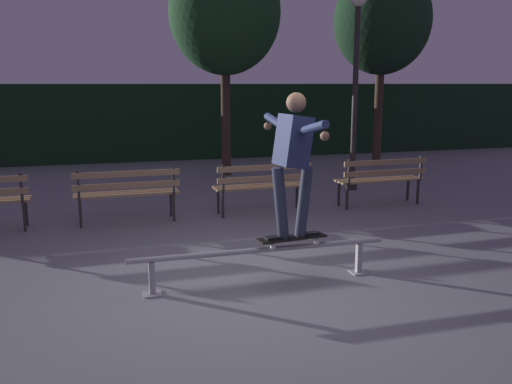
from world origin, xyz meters
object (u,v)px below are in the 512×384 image
at_px(park_bench_left_center, 127,189).
at_px(tree_far_right, 382,21).
at_px(park_bench_rightmost, 382,176).
at_px(lamp_post_right, 356,66).
at_px(skateboard, 292,238).
at_px(skateboarder, 293,153).
at_px(park_bench_right_center, 263,182).
at_px(tree_behind_benches, 225,13).
at_px(grind_rail, 261,255).

relative_size(park_bench_left_center, tree_far_right, 0.32).
relative_size(park_bench_rightmost, lamp_post_right, 0.41).
relative_size(skateboard, skateboarder, 0.51).
relative_size(park_bench_right_center, lamp_post_right, 0.41).
distance_m(park_bench_right_center, tree_far_right, 7.01).
height_order(tree_behind_benches, lamp_post_right, tree_behind_benches).
height_order(park_bench_rightmost, tree_far_right, tree_far_right).
xyz_separation_m(grind_rail, tree_behind_benches, (1.25, 7.04, 3.37)).
bearing_deg(park_bench_left_center, park_bench_rightmost, 0.00).
distance_m(park_bench_right_center, lamp_post_right, 3.42).
height_order(park_bench_left_center, tree_far_right, tree_far_right).
bearing_deg(skateboarder, skateboard, -173.39).
bearing_deg(tree_far_right, tree_behind_benches, -174.79).
bearing_deg(lamp_post_right, skateboarder, -122.99).
height_order(skateboarder, lamp_post_right, lamp_post_right).
bearing_deg(skateboard, grind_rail, 180.00).
xyz_separation_m(skateboarder, tree_behind_benches, (0.90, 7.04, 2.27)).
bearing_deg(skateboarder, grind_rail, -179.95).
bearing_deg(park_bench_rightmost, park_bench_left_center, 180.00).
bearing_deg(park_bench_left_center, skateboarder, -62.25).
relative_size(grind_rail, park_bench_left_center, 1.77).
distance_m(grind_rail, park_bench_left_center, 3.30).
height_order(park_bench_rightmost, tree_behind_benches, tree_behind_benches).
height_order(tree_far_right, tree_behind_benches, tree_behind_benches).
distance_m(park_bench_rightmost, tree_behind_benches, 5.43).
bearing_deg(tree_behind_benches, park_bench_rightmost, -64.81).
bearing_deg(skateboard, park_bench_left_center, 117.71).
distance_m(park_bench_left_center, tree_far_right, 8.58).
distance_m(skateboard, tree_far_right, 9.54).
bearing_deg(skateboarder, tree_behind_benches, 82.72).
xyz_separation_m(skateboarder, park_bench_rightmost, (2.78, 3.04, -0.88)).
bearing_deg(tree_behind_benches, lamp_post_right, -50.27).
bearing_deg(skateboard, park_bench_rightmost, 47.54).
height_order(grind_rail, park_bench_right_center, park_bench_right_center).
height_order(grind_rail, skateboarder, skateboarder).
xyz_separation_m(park_bench_right_center, tree_behind_benches, (0.31, 4.00, 3.15)).
bearing_deg(skateboarder, lamp_post_right, 57.01).
bearing_deg(tree_behind_benches, park_bench_left_center, -122.01).
bearing_deg(skateboard, lamp_post_right, 56.98).
bearing_deg(grind_rail, park_bench_rightmost, 44.15).
distance_m(grind_rail, skateboard, 0.39).
xyz_separation_m(grind_rail, park_bench_rightmost, (3.14, 3.04, 0.22)).
bearing_deg(lamp_post_right, grind_rail, -126.00).
distance_m(park_bench_rightmost, tree_far_right, 5.86).
relative_size(grind_rail, tree_behind_benches, 0.56).
bearing_deg(park_bench_rightmost, skateboarder, -132.43).
xyz_separation_m(skateboarder, park_bench_right_center, (0.59, 3.04, -0.88)).
height_order(skateboard, park_bench_right_center, park_bench_right_center).
height_order(park_bench_left_center, park_bench_rightmost, same).
relative_size(park_bench_rightmost, tree_far_right, 0.32).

